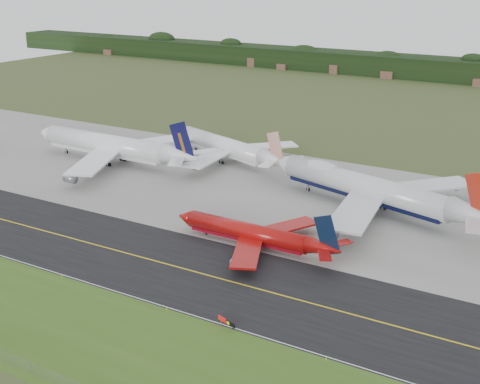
% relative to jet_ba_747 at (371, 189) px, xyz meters
% --- Properties ---
extents(ground, '(600.00, 600.00, 0.00)m').
position_rel_jet_ba_747_xyz_m(ground, '(-13.68, -50.30, -6.07)').
color(ground, '#384620').
rests_on(ground, ground).
extents(grass_verge, '(400.00, 30.00, 0.01)m').
position_rel_jet_ba_747_xyz_m(grass_verge, '(-13.68, -85.30, -6.07)').
color(grass_verge, '#335819').
rests_on(grass_verge, ground).
extents(taxiway, '(400.00, 32.00, 0.02)m').
position_rel_jet_ba_747_xyz_m(taxiway, '(-13.68, -54.30, -6.06)').
color(taxiway, black).
rests_on(taxiway, ground).
extents(apron, '(400.00, 78.00, 0.01)m').
position_rel_jet_ba_747_xyz_m(apron, '(-13.68, 0.70, -6.06)').
color(apron, gray).
rests_on(apron, ground).
extents(taxiway_centreline, '(400.00, 0.40, 0.00)m').
position_rel_jet_ba_747_xyz_m(taxiway_centreline, '(-13.68, -54.30, -6.04)').
color(taxiway_centreline, yellow).
rests_on(taxiway_centreline, taxiway).
extents(taxiway_edge_line, '(400.00, 0.25, 0.00)m').
position_rel_jet_ba_747_xyz_m(taxiway_edge_line, '(-13.68, -69.80, -6.04)').
color(taxiway_edge_line, silver).
rests_on(taxiway_edge_line, taxiway).
extents(perimeter_fence, '(320.00, 0.10, 320.00)m').
position_rel_jet_ba_747_xyz_m(perimeter_fence, '(-13.68, -98.30, -4.97)').
color(perimeter_fence, slate).
rests_on(perimeter_fence, ground).
extents(jet_ba_747, '(69.66, 56.41, 17.84)m').
position_rel_jet_ba_747_xyz_m(jet_ba_747, '(0.00, 0.00, 0.00)').
color(jet_ba_747, silver).
rests_on(jet_ba_747, ground).
extents(jet_red_737, '(42.79, 35.01, 11.59)m').
position_rel_jet_ba_747_xyz_m(jet_red_737, '(-13.98, -36.39, -2.87)').
color(jet_red_737, '#9A0C0B').
rests_on(jet_red_737, ground).
extents(jet_navy_gold, '(67.60, 59.05, 17.48)m').
position_rel_jet_ba_747_xyz_m(jet_navy_gold, '(-87.47, -0.43, -0.33)').
color(jet_navy_gold, white).
rests_on(jet_navy_gold, ground).
extents(jet_star_tail, '(54.19, 44.01, 14.71)m').
position_rel_jet_ba_747_xyz_m(jet_star_tail, '(-56.65, 20.18, -1.17)').
color(jet_star_tail, white).
rests_on(jet_star_tail, ground).
extents(taxiway_sign, '(4.32, 1.51, 1.49)m').
position_rel_jet_ba_747_xyz_m(taxiway_sign, '(-0.79, -70.12, -5.02)').
color(taxiway_sign, slate).
rests_on(taxiway_sign, ground).
extents(edge_marker_left, '(0.16, 0.16, 0.50)m').
position_rel_jet_ba_747_xyz_m(edge_marker_left, '(-40.58, -70.80, -5.82)').
color(edge_marker_left, yellow).
rests_on(edge_marker_left, ground).
extents(edge_marker_center, '(0.16, 0.16, 0.50)m').
position_rel_jet_ba_747_xyz_m(edge_marker_center, '(-13.60, -70.80, -5.82)').
color(edge_marker_center, yellow).
rests_on(edge_marker_center, ground).
extents(edge_marker_right, '(0.16, 0.16, 0.50)m').
position_rel_jet_ba_747_xyz_m(edge_marker_right, '(18.95, -70.80, -5.82)').
color(edge_marker_right, yellow).
rests_on(edge_marker_right, ground).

